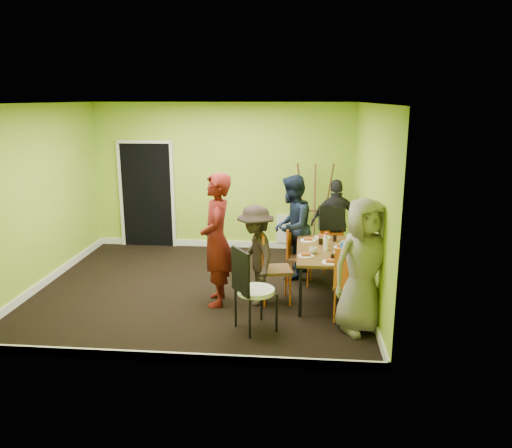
{
  "coord_description": "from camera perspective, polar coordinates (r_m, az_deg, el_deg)",
  "views": [
    {
      "loc": [
        1.49,
        -7.17,
        2.88
      ],
      "look_at": [
        0.85,
        0.0,
        1.05
      ],
      "focal_mm": 35.0,
      "sensor_mm": 36.0,
      "label": 1
    }
  ],
  "objects": [
    {
      "name": "plate_near_left",
      "position": [
        7.68,
        5.96,
        -1.87
      ],
      "size": [
        0.24,
        0.24,
        0.01
      ],
      "primitive_type": "cylinder",
      "color": "white",
      "rests_on": "dining_table"
    },
    {
      "name": "glass_back",
      "position": [
        7.68,
        8.98,
        -1.65
      ],
      "size": [
        0.06,
        0.06,
        0.09
      ],
      "primitive_type": "cylinder",
      "color": "black",
      "rests_on": "dining_table"
    },
    {
      "name": "chair_left_far",
      "position": [
        7.91,
        4.51,
        -3.24
      ],
      "size": [
        0.43,
        0.43,
        0.9
      ],
      "rotation": [
        0.0,
        0.0,
        -1.74
      ],
      "color": "orange",
      "rests_on": "ground"
    },
    {
      "name": "person_back_end",
      "position": [
        8.81,
        9.14,
        0.16
      ],
      "size": [
        0.94,
        0.5,
        1.52
      ],
      "primitive_type": "imported",
      "rotation": [
        0.0,
        0.0,
        3.29
      ],
      "color": "black",
      "rests_on": "ground"
    },
    {
      "name": "chair_back_end",
      "position": [
        8.66,
        8.7,
        -0.05
      ],
      "size": [
        0.5,
        0.58,
        1.08
      ],
      "rotation": [
        0.0,
        0.0,
        3.29
      ],
      "color": "orange",
      "rests_on": "ground"
    },
    {
      "name": "room_walls",
      "position": [
        7.6,
        -6.52,
        -0.23
      ],
      "size": [
        5.04,
        4.54,
        2.82
      ],
      "color": "#94C332",
      "rests_on": "ground"
    },
    {
      "name": "plate_near_right",
      "position": [
        6.93,
        5.71,
        -3.65
      ],
      "size": [
        0.22,
        0.22,
        0.01
      ],
      "primitive_type": "cylinder",
      "color": "white",
      "rests_on": "dining_table"
    },
    {
      "name": "orange_bottle",
      "position": [
        7.42,
        8.25,
        -2.25
      ],
      "size": [
        0.03,
        0.03,
        0.08
      ],
      "primitive_type": "cylinder",
      "color": "orange",
      "rests_on": "dining_table"
    },
    {
      "name": "glass_mid",
      "position": [
        7.5,
        7.4,
        -1.97
      ],
      "size": [
        0.07,
        0.07,
        0.09
      ],
      "primitive_type": "cylinder",
      "color": "black",
      "rests_on": "dining_table"
    },
    {
      "name": "chair_left_near",
      "position": [
        7.13,
        1.57,
        -4.5
      ],
      "size": [
        0.51,
        0.51,
        1.04
      ],
      "rotation": [
        0.0,
        0.0,
        -1.37
      ],
      "color": "orange",
      "rests_on": "ground"
    },
    {
      "name": "plate_far_front",
      "position": [
        6.71,
        8.55,
        -4.36
      ],
      "size": [
        0.24,
        0.24,
        0.01
      ],
      "primitive_type": "cylinder",
      "color": "white",
      "rests_on": "dining_table"
    },
    {
      "name": "chair_front_end",
      "position": [
        6.6,
        10.82,
        -6.41
      ],
      "size": [
        0.53,
        0.53,
        1.03
      ],
      "rotation": [
        0.0,
        0.0,
        -0.3
      ],
      "color": "orange",
      "rests_on": "ground"
    },
    {
      "name": "dining_table",
      "position": [
        7.3,
        8.23,
        -3.3
      ],
      "size": [
        0.9,
        1.5,
        0.75
      ],
      "color": "black",
      "rests_on": "ground"
    },
    {
      "name": "cup_a",
      "position": [
        7.06,
        6.55,
        -3.02
      ],
      "size": [
        0.11,
        0.11,
        0.09
      ],
      "primitive_type": "imported",
      "color": "white",
      "rests_on": "dining_table"
    },
    {
      "name": "person_front_end",
      "position": [
        6.32,
        12.17,
        -4.71
      ],
      "size": [
        0.99,
        0.84,
        1.72
      ],
      "primitive_type": "imported",
      "rotation": [
        0.0,
        0.0,
        0.42
      ],
      "color": "gray",
      "rests_on": "ground"
    },
    {
      "name": "person_left_far",
      "position": [
        8.07,
        4.11,
        -0.36
      ],
      "size": [
        0.83,
        0.96,
        1.69
      ],
      "primitive_type": "imported",
      "rotation": [
        0.0,
        0.0,
        -1.82
      ],
      "color": "black",
      "rests_on": "ground"
    },
    {
      "name": "plate_far_back",
      "position": [
        7.87,
        7.57,
        -1.51
      ],
      "size": [
        0.26,
        0.26,
        0.01
      ],
      "primitive_type": "cylinder",
      "color": "white",
      "rests_on": "dining_table"
    },
    {
      "name": "cup_b",
      "position": [
        7.39,
        10.01,
        -2.32
      ],
      "size": [
        0.1,
        0.1,
        0.09
      ],
      "primitive_type": "imported",
      "color": "white",
      "rests_on": "dining_table"
    },
    {
      "name": "person_standing",
      "position": [
        7.01,
        -4.54,
        -1.82
      ],
      "size": [
        0.54,
        0.74,
        1.89
      ],
      "primitive_type": "imported",
      "rotation": [
        0.0,
        0.0,
        -1.43
      ],
      "color": "#59120F",
      "rests_on": "ground"
    },
    {
      "name": "plate_wall_back",
      "position": [
        7.39,
        9.73,
        -2.64
      ],
      "size": [
        0.22,
        0.22,
        0.01
      ],
      "primitive_type": "cylinder",
      "color": "white",
      "rests_on": "dining_table"
    },
    {
      "name": "person_left_near",
      "position": [
        7.05,
        -0.03,
        -3.57
      ],
      "size": [
        0.85,
        1.06,
        1.44
      ],
      "primitive_type": "imported",
      "rotation": [
        0.0,
        0.0,
        -1.18
      ],
      "color": "black",
      "rests_on": "ground"
    },
    {
      "name": "blue_bottle",
      "position": [
        6.94,
        9.86,
        -2.92
      ],
      "size": [
        0.07,
        0.07,
        0.2
      ],
      "primitive_type": "cylinder",
      "color": "blue",
      "rests_on": "dining_table"
    },
    {
      "name": "glass_front",
      "position": [
        6.77,
        8.81,
        -3.83
      ],
      "size": [
        0.07,
        0.07,
        0.1
      ],
      "primitive_type": "cylinder",
      "color": "black",
      "rests_on": "dining_table"
    },
    {
      "name": "easel",
      "position": [
        9.41,
        6.66,
        1.75
      ],
      "size": [
        0.69,
        0.65,
        1.73
      ],
      "color": "brown",
      "rests_on": "ground"
    },
    {
      "name": "thermos",
      "position": [
        7.21,
        8.01,
        -2.08
      ],
      "size": [
        0.07,
        0.07,
        0.24
      ],
      "primitive_type": "cylinder",
      "color": "white",
      "rests_on": "dining_table"
    },
    {
      "name": "plate_wall_front",
      "position": [
        7.16,
        9.83,
        -3.19
      ],
      "size": [
        0.24,
        0.24,
        0.01
      ],
      "primitive_type": "cylinder",
      "color": "white",
      "rests_on": "dining_table"
    },
    {
      "name": "chair_bentwood",
      "position": [
        6.26,
        -0.64,
        -7.06
      ],
      "size": [
        0.59,
        0.59,
        1.09
      ],
      "rotation": [
        0.0,
        0.0,
        -0.97
      ],
      "color": "black",
      "rests_on": "ground"
    },
    {
      "name": "ground",
      "position": [
        7.86,
        -6.21,
        -7.3
      ],
      "size": [
        5.0,
        5.0,
        0.0
      ],
      "primitive_type": "plane",
      "color": "black",
      "rests_on": "ground"
    }
  ]
}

